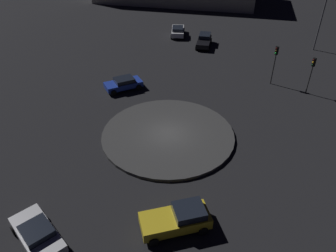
{
  "coord_description": "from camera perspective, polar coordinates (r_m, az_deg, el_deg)",
  "views": [
    {
      "loc": [
        22.87,
        4.28,
        17.29
      ],
      "look_at": [
        0.0,
        0.0,
        1.05
      ],
      "focal_mm": 35.02,
      "sensor_mm": 36.0,
      "label": 1
    }
  ],
  "objects": [
    {
      "name": "car_white",
      "position": [
        51.61,
        1.72,
        16.24
      ],
      "size": [
        4.44,
        2.48,
        1.46
      ],
      "rotation": [
        0.0,
        0.0,
        3.27
      ],
      "color": "white",
      "rests_on": "ground_plane"
    },
    {
      "name": "traffic_light_northwest_near",
      "position": [
        37.88,
        18.17,
        11.2
      ],
      "size": [
        0.39,
        0.38,
        4.39
      ],
      "rotation": [
        0.0,
        0.0,
        -0.68
      ],
      "color": "#2D2D2D",
      "rests_on": "ground_plane"
    },
    {
      "name": "car_blue",
      "position": [
        36.24,
        -7.74,
        7.35
      ],
      "size": [
        3.82,
        4.27,
        1.32
      ],
      "rotation": [
        0.0,
        0.0,
        2.21
      ],
      "color": "#1E38A5",
      "rests_on": "ground_plane"
    },
    {
      "name": "traffic_light_northwest",
      "position": [
        37.24,
        23.78,
        9.13
      ],
      "size": [
        0.38,
        0.39,
        4.04
      ],
      "rotation": [
        0.0,
        0.0,
        -0.91
      ],
      "color": "#2D2D2D",
      "rests_on": "ground_plane"
    },
    {
      "name": "ground_plane",
      "position": [
        28.99,
        0.0,
        -1.7
      ],
      "size": [
        119.27,
        119.27,
        0.0
      ],
      "primitive_type": "plane",
      "color": "black"
    },
    {
      "name": "car_black",
      "position": [
        48.02,
        6.31,
        14.59
      ],
      "size": [
        4.38,
        2.0,
        1.47
      ],
      "rotation": [
        0.0,
        0.0,
        6.27
      ],
      "color": "black",
      "rests_on": "ground_plane"
    },
    {
      "name": "roundabout_island",
      "position": [
        28.91,
        0.0,
        -1.49
      ],
      "size": [
        11.65,
        11.65,
        0.27
      ],
      "primitive_type": "cylinder",
      "color": "#383838",
      "rests_on": "ground_plane"
    },
    {
      "name": "car_silver",
      "position": [
        22.2,
        -21.81,
        -17.02
      ],
      "size": [
        4.09,
        4.51,
        1.31
      ],
      "rotation": [
        0.0,
        0.0,
        4.05
      ],
      "color": "silver",
      "rests_on": "ground_plane"
    },
    {
      "name": "car_yellow",
      "position": [
        21.31,
        1.72,
        -15.82
      ],
      "size": [
        3.53,
        4.74,
        1.57
      ],
      "rotation": [
        0.0,
        0.0,
        -1.13
      ],
      "color": "gold",
      "rests_on": "ground_plane"
    },
    {
      "name": "streetlamp_northwest",
      "position": [
        49.36,
        25.31,
        17.13
      ],
      "size": [
        0.46,
        0.46,
        7.79
      ],
      "color": "#4C4C51",
      "rests_on": "ground_plane"
    }
  ]
}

